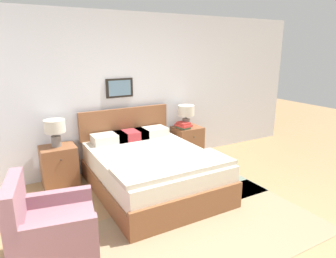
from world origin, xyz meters
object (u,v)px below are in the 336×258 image
object	(u,v)px
table_lamp_near_window	(55,128)
table_lamp_by_door	(186,112)
armchair	(51,234)
nightstand_near_window	(59,166)
bed	(151,169)
nightstand_by_door	(187,143)

from	to	relation	value
table_lamp_near_window	table_lamp_by_door	distance (m)	2.29
armchair	nightstand_near_window	size ratio (longest dim) A/B	1.46
armchair	nightstand_near_window	xyz separation A→B (m)	(0.38, 1.73, 0.00)
table_lamp_by_door	bed	bearing A→B (deg)	-143.60
armchair	table_lamp_by_door	world-z (taller)	table_lamp_by_door
bed	nightstand_near_window	distance (m)	1.40
bed	armchair	world-z (taller)	bed
bed	nightstand_near_window	size ratio (longest dim) A/B	3.37
nightstand_near_window	nightstand_by_door	distance (m)	2.30
nightstand_near_window	bed	bearing A→B (deg)	-35.04
bed	armchair	xyz separation A→B (m)	(-1.53, -0.93, -0.01)
nightstand_near_window	table_lamp_near_window	world-z (taller)	table_lamp_near_window
table_lamp_near_window	table_lamp_by_door	world-z (taller)	same
table_lamp_near_window	table_lamp_by_door	xyz separation A→B (m)	(2.29, 0.00, 0.00)
bed	armchair	distance (m)	1.79
bed	table_lamp_by_door	world-z (taller)	bed
nightstand_near_window	table_lamp_by_door	bearing A→B (deg)	0.73
table_lamp_by_door	nightstand_near_window	bearing A→B (deg)	-179.27
armchair	table_lamp_near_window	xyz separation A→B (m)	(0.38, 1.76, 0.58)
armchair	nightstand_near_window	world-z (taller)	armchair
nightstand_by_door	table_lamp_near_window	xyz separation A→B (m)	(-2.30, 0.03, 0.58)
armchair	nightstand_by_door	xyz separation A→B (m)	(2.68, 1.73, 0.00)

